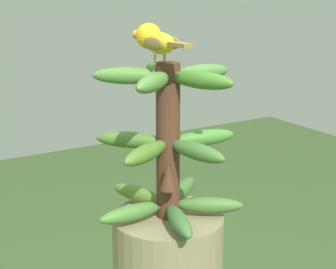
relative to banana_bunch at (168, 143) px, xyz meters
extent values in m
cylinder|color=#4C2D1E|center=(0.00, 0.00, 0.00)|extent=(0.05, 0.05, 0.35)
ellipsoid|color=#3E6D34|center=(-0.03, -0.09, -0.14)|extent=(0.08, 0.16, 0.04)
ellipsoid|color=#416E2F|center=(0.08, -0.05, -0.14)|extent=(0.14, 0.12, 0.04)
ellipsoid|color=#3D6B2F|center=(0.07, 0.06, -0.14)|extent=(0.14, 0.12, 0.04)
ellipsoid|color=#4B722A|center=(-0.03, 0.09, -0.14)|extent=(0.08, 0.15, 0.04)
ellipsoid|color=#457631|center=(-0.09, 0.00, -0.14)|extent=(0.15, 0.04, 0.04)
ellipsoid|color=#437F31|center=(0.09, -0.01, 0.00)|extent=(0.15, 0.06, 0.04)
ellipsoid|color=#437F33|center=(0.04, 0.08, 0.00)|extent=(0.10, 0.15, 0.04)
ellipsoid|color=#436D2A|center=(-0.06, 0.06, 0.00)|extent=(0.13, 0.13, 0.04)
ellipsoid|color=#497326|center=(-0.08, -0.04, 0.00)|extent=(0.15, 0.10, 0.04)
ellipsoid|color=#426F31|center=(0.02, -0.09, 0.00)|extent=(0.06, 0.16, 0.04)
ellipsoid|color=#417526|center=(0.03, -0.08, 0.15)|extent=(0.09, 0.15, 0.04)
ellipsoid|color=#467736|center=(0.08, 0.00, 0.15)|extent=(0.15, 0.04, 0.04)
ellipsoid|color=#3E7326|center=(0.02, 0.08, 0.15)|extent=(0.07, 0.16, 0.04)
ellipsoid|color=#4A7B33|center=(-0.07, 0.05, 0.15)|extent=(0.15, 0.11, 0.04)
ellipsoid|color=#4D7B35|center=(-0.07, -0.05, 0.15)|extent=(0.14, 0.12, 0.04)
cone|color=#4C2D1E|center=(-0.03, -0.04, -0.06)|extent=(0.04, 0.04, 0.06)
cylinder|color=#C68933|center=(-0.01, 0.00, 0.18)|extent=(0.01, 0.01, 0.02)
cylinder|color=#C68933|center=(-0.03, -0.01, 0.18)|extent=(0.01, 0.01, 0.02)
ellipsoid|color=gold|center=(-0.02, -0.01, 0.22)|extent=(0.04, 0.09, 0.04)
ellipsoid|color=olive|center=(0.00, -0.01, 0.22)|extent=(0.01, 0.07, 0.03)
ellipsoid|color=olive|center=(-0.04, -0.01, 0.22)|extent=(0.01, 0.07, 0.03)
cube|color=olive|center=(-0.02, -0.08, 0.22)|extent=(0.02, 0.06, 0.01)
sphere|color=gold|center=(-0.03, 0.04, 0.23)|extent=(0.05, 0.05, 0.05)
sphere|color=black|center=(-0.05, 0.04, 0.23)|extent=(0.01, 0.01, 0.01)
cone|color=orange|center=(-0.03, 0.07, 0.23)|extent=(0.02, 0.03, 0.02)
camera|label=1|loc=(-0.55, -0.91, 0.32)|focal=54.73mm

